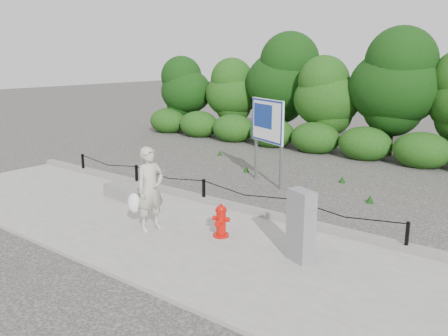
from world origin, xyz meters
name	(u,v)px	position (x,y,z in m)	size (l,w,h in m)	color
ground	(204,205)	(0.00, 0.00, 0.00)	(90.00, 90.00, 0.00)	#2D2B28
sidewalk	(145,226)	(0.00, -2.00, 0.04)	(14.00, 4.00, 0.08)	gray
curb	(205,199)	(0.00, 0.05, 0.15)	(14.00, 0.22, 0.14)	slate
chain_barrier	(204,188)	(0.00, 0.00, 0.46)	(10.06, 0.06, 0.60)	black
treeline	(387,85)	(1.24, 8.94, 2.60)	(19.98, 3.92, 5.20)	black
fire_hydrant	(221,221)	(1.78, -1.54, 0.41)	(0.40, 0.41, 0.69)	red
pedestrian	(149,190)	(0.34, -2.13, 0.95)	(0.77, 0.70, 1.78)	#B0AB97
concrete_block	(121,192)	(-1.88, -1.07, 0.25)	(1.06, 0.37, 0.34)	slate
utility_cabinet	(301,226)	(3.61, -1.55, 0.74)	(0.57, 0.45, 1.45)	gray
advertising_sign	(267,125)	(0.09, 2.70, 1.75)	(1.44, 0.68, 2.48)	slate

